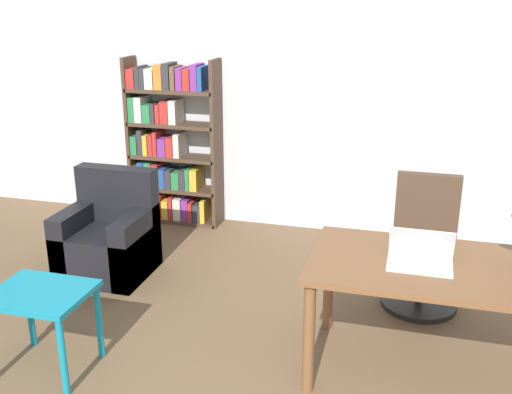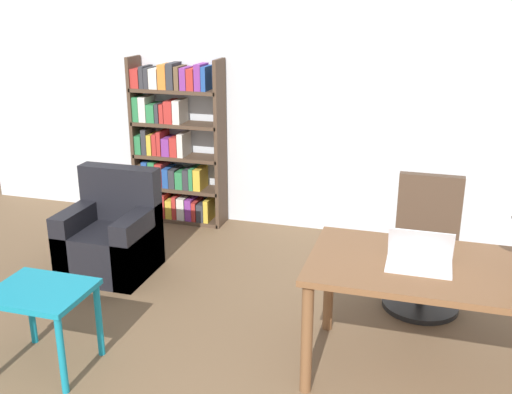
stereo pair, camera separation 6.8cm
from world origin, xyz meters
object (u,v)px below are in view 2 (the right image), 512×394
Objects in this scene: office_chair at (425,252)px; armchair at (111,239)px; side_table_blue at (42,303)px; laptop at (419,259)px; desk at (432,281)px; bookshelf at (173,147)px.

office_chair reaches higher than armchair.
armchair is (-0.31, 1.38, -0.16)m from side_table_blue.
side_table_blue is at bearing -166.19° from laptop.
desk is 0.87× the size of bookshelf.
side_table_blue is at bearing -145.66° from office_chair.
armchair is 0.52× the size of bookshelf.
office_chair is 0.59× the size of bookshelf.
desk is 1.48× the size of office_chair.
side_table_blue is 2.73m from bookshelf.
side_table_blue is 0.35× the size of bookshelf.
side_table_blue is at bearing -77.50° from armchair.
laptop is 0.38× the size of office_chair.
armchair is at bearing 163.47° from desk.
bookshelf is at bearing 96.29° from side_table_blue.
office_chair is at bearing 34.34° from side_table_blue.
armchair is (-2.55, 0.83, -0.51)m from laptop.
desk is at bearing -38.62° from bookshelf.
office_chair is 1.69× the size of side_table_blue.
laptop is 0.64× the size of side_table_blue.
laptop is 0.43× the size of armchair.
armchair reaches higher than side_table_blue.
laptop is at bearing 13.81° from side_table_blue.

